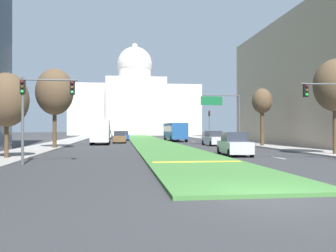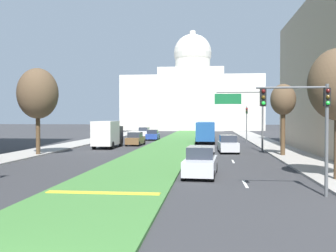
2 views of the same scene
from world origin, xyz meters
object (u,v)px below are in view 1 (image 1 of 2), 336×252
Objects in this scene: sedan_lead_stopped at (234,145)px; box_truck_delivery at (101,132)px; city_bus at (175,130)px; sedan_midblock at (214,139)px; street_tree_left_near at (7,100)px; traffic_light_near_right at (335,103)px; overhead_guide_sign at (225,109)px; sedan_far_horizon at (123,136)px; sedan_very_far at (107,135)px; sedan_distant at (120,137)px; street_tree_left_mid at (55,92)px; street_tree_right_mid at (262,102)px; traffic_light_near_left at (37,101)px; capitol_building at (135,105)px; traffic_light_far_right at (209,121)px; street_tree_right_near at (335,86)px.

box_truck_delivery is at bearing 119.05° from sedan_lead_stopped.
sedan_lead_stopped is 32.09m from city_bus.
street_tree_left_near is at bearing -136.83° from sedan_midblock.
traffic_light_near_right is 22.90m from overhead_guide_sign.
sedan_very_far is at bearing 106.72° from sedan_far_horizon.
sedan_very_far is at bearing 117.72° from overhead_guide_sign.
street_tree_left_mid is at bearing -115.22° from sedan_distant.
street_tree_left_near is at bearing -137.68° from overhead_guide_sign.
overhead_guide_sign is 4.33m from sedan_midblock.
sedan_lead_stopped is at bearing -120.01° from street_tree_right_mid.
sedan_midblock is 14.73m from box_truck_delivery.
overhead_guide_sign reaches higher than traffic_light_near_left.
traffic_light_near_left is 1.19× the size of sedan_midblock.
sedan_very_far is at bearing 83.64° from street_tree_left_mid.
street_tree_left_near is at bearing 127.72° from traffic_light_near_left.
sedan_lead_stopped is 1.03× the size of sedan_very_far.
traffic_light_near_right is 1.20× the size of sedan_distant.
traffic_light_near_left is 0.80× the size of overhead_guide_sign.
street_tree_right_mid is 1.41× the size of sedan_lead_stopped.
traffic_light_near_right is 0.62× the size of street_tree_left_mid.
sedan_midblock is 1.01× the size of sedan_distant.
traffic_light_near_right is at bearing -57.85° from box_truck_delivery.
street_tree_left_mid is at bearing -98.18° from capitol_building.
traffic_light_far_right is at bearing 94.19° from street_tree_right_mid.
capitol_building is at bearing 84.33° from traffic_light_near_left.
capitol_building reaches higher than sedan_far_horizon.
overhead_guide_sign reaches higher than traffic_light_near_right.
sedan_very_far is 26.77m from box_truck_delivery.
sedan_distant is (-13.28, 7.99, -3.81)m from overhead_guide_sign.
overhead_guide_sign is 1.48× the size of sedan_midblock.
box_truck_delivery is 0.58× the size of city_bus.
sedan_far_horizon is 9.78m from city_bus.
traffic_light_near_left is at bearing 179.43° from traffic_light_near_right.
street_tree_right_mid is (-0.40, 13.96, -0.34)m from street_tree_right_near.
capitol_building is 92.46m from street_tree_left_near.
sedan_very_far is (-19.36, 48.73, -4.68)m from street_tree_right_near.
sedan_very_far is (-16.68, 53.11, -2.97)m from traffic_light_near_right.
overhead_guide_sign is 0.96× the size of street_tree_right_mid.
street_tree_left_mid reaches higher than sedan_midblock.
capitol_building reaches higher than street_tree_right_mid.
street_tree_left_mid reaches higher than overhead_guide_sign.
sedan_lead_stopped is at bearing -103.88° from overhead_guide_sign.
city_bus is (-4.27, 14.83, -2.85)m from overhead_guide_sign.
traffic_light_far_right is at bearing 25.59° from sedan_distant.
traffic_light_far_right is 15.28m from overhead_guide_sign.
traffic_light_near_left is 1.00× the size of traffic_light_far_right.
sedan_midblock is (-2.59, 21.77, -2.95)m from traffic_light_near_right.
traffic_light_near_left is 15.16m from sedan_lead_stopped.
sedan_distant is at bearing -83.31° from sedan_very_far.
sedan_very_far is 0.42× the size of city_bus.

